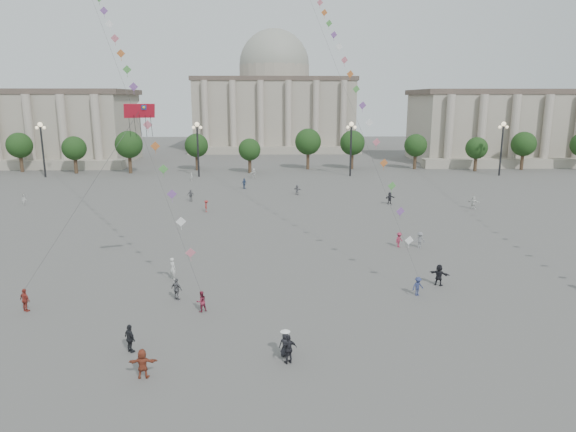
{
  "coord_description": "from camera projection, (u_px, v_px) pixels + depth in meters",
  "views": [
    {
      "loc": [
        0.05,
        -30.94,
        14.99
      ],
      "look_at": [
        1.15,
        12.0,
        5.17
      ],
      "focal_mm": 32.0,
      "sensor_mm": 36.0,
      "label": 1
    }
  ],
  "objects": [
    {
      "name": "tourist_4",
      "position": [
        289.0,
        349.0,
        29.61
      ],
      "size": [
        1.12,
        0.82,
        1.77
      ],
      "primitive_type": "imported",
      "rotation": [
        0.0,
        0.0,
        3.57
      ],
      "color": "black",
      "rests_on": "ground"
    },
    {
      "name": "person_crowd_16",
      "position": [
        191.0,
        195.0,
        76.7
      ],
      "size": [
        1.1,
        0.55,
        1.81
      ],
      "primitive_type": "imported",
      "rotation": [
        0.0,
        0.0,
        6.18
      ],
      "color": "#5D5C61",
      "rests_on": "ground"
    },
    {
      "name": "person_crowd_8",
      "position": [
        399.0,
        240.0,
        52.97
      ],
      "size": [
        1.16,
        1.11,
        1.58
      ],
      "primitive_type": "imported",
      "rotation": [
        0.0,
        0.0,
        0.71
      ],
      "color": "#962843",
      "rests_on": "ground"
    },
    {
      "name": "hat_person",
      "position": [
        285.0,
        343.0,
        30.47
      ],
      "size": [
        0.81,
        0.6,
        1.69
      ],
      "color": "black",
      "rests_on": "ground"
    },
    {
      "name": "person_crowd_3",
      "position": [
        439.0,
        275.0,
        42.08
      ],
      "size": [
        1.67,
        1.38,
        1.79
      ],
      "primitive_type": "imported",
      "rotation": [
        0.0,
        0.0,
        2.54
      ],
      "color": "black",
      "rests_on": "ground"
    },
    {
      "name": "person_crowd_17",
      "position": [
        206.0,
        206.0,
        69.52
      ],
      "size": [
        0.73,
        1.12,
        1.62
      ],
      "primitive_type": "imported",
      "rotation": [
        0.0,
        0.0,
        1.7
      ],
      "color": "maroon",
      "rests_on": "ground"
    },
    {
      "name": "person_crowd_9",
      "position": [
        390.0,
        198.0,
        74.68
      ],
      "size": [
        1.72,
        1.15,
        1.78
      ],
      "primitive_type": "imported",
      "rotation": [
        0.0,
        0.0,
        0.42
      ],
      "color": "black",
      "rests_on": "ground"
    },
    {
      "name": "kite_flyer_1",
      "position": [
        418.0,
        286.0,
        39.91
      ],
      "size": [
        1.12,
        0.88,
        1.51
      ],
      "primitive_type": "imported",
      "rotation": [
        0.0,
        0.0,
        0.38
      ],
      "color": "navy",
      "rests_on": "ground"
    },
    {
      "name": "person_crowd_6",
      "position": [
        420.0,
        240.0,
        52.66
      ],
      "size": [
        1.16,
        0.77,
        1.69
      ],
      "primitive_type": "imported",
      "rotation": [
        0.0,
        0.0,
        6.15
      ],
      "color": "slate",
      "rests_on": "ground"
    },
    {
      "name": "person_crowd_13",
      "position": [
        173.0,
        269.0,
        43.47
      ],
      "size": [
        0.8,
        0.82,
        1.91
      ],
      "primitive_type": "imported",
      "rotation": [
        0.0,
        0.0,
        2.3
      ],
      "color": "silver",
      "rests_on": "ground"
    },
    {
      "name": "person_crowd_0",
      "position": [
        244.0,
        184.0,
        87.42
      ],
      "size": [
        1.08,
        1.06,
        1.82
      ],
      "primitive_type": "imported",
      "rotation": [
        0.0,
        0.0,
        0.77
      ],
      "color": "#324772",
      "rests_on": "ground"
    },
    {
      "name": "tourist_2",
      "position": [
        143.0,
        364.0,
        28.07
      ],
      "size": [
        1.6,
        0.6,
        1.69
      ],
      "primitive_type": "imported",
      "rotation": [
        0.0,
        0.0,
        3.21
      ],
      "color": "brown",
      "rests_on": "ground"
    },
    {
      "name": "tourist_0",
      "position": [
        25.0,
        300.0,
        36.86
      ],
      "size": [
        1.09,
        0.89,
        1.74
      ],
      "primitive_type": "imported",
      "rotation": [
        0.0,
        0.0,
        2.61
      ],
      "color": "maroon",
      "rests_on": "ground"
    },
    {
      "name": "tourist_3",
      "position": [
        177.0,
        289.0,
        39.0
      ],
      "size": [
        1.08,
        0.88,
        1.72
      ],
      "primitive_type": "imported",
      "rotation": [
        0.0,
        0.0,
        2.6
      ],
      "color": "#5B5B60",
      "rests_on": "ground"
    },
    {
      "name": "person_crowd_4",
      "position": [
        254.0,
        173.0,
        99.45
      ],
      "size": [
        1.54,
        1.62,
        1.83
      ],
      "primitive_type": "imported",
      "rotation": [
        0.0,
        0.0,
        3.98
      ],
      "color": "white",
      "rests_on": "ground"
    },
    {
      "name": "tourist_1",
      "position": [
        130.0,
        339.0,
        30.91
      ],
      "size": [
        1.05,
        1.04,
        1.78
      ],
      "primitive_type": "imported",
      "rotation": [
        0.0,
        0.0,
        2.37
      ],
      "color": "black",
      "rests_on": "ground"
    },
    {
      "name": "person_crowd_7",
      "position": [
        473.0,
        202.0,
        71.43
      ],
      "size": [
        1.71,
        1.4,
        1.83
      ],
      "primitive_type": "imported",
      "rotation": [
        0.0,
        0.0,
        2.54
      ],
      "color": "white",
      "rests_on": "ground"
    },
    {
      "name": "kite_flyer_0",
      "position": [
        201.0,
        301.0,
        36.89
      ],
      "size": [
        0.95,
        0.9,
        1.55
      ],
      "primitive_type": "imported",
      "rotation": [
        0.0,
        0.0,
        3.69
      ],
      "color": "maroon",
      "rests_on": "ground"
    },
    {
      "name": "ground",
      "position": [
        275.0,
        334.0,
        33.49
      ],
      "size": [
        360.0,
        360.0,
        0.0
      ],
      "primitive_type": "plane",
      "color": "#53514E",
      "rests_on": "ground"
    },
    {
      "name": "tree_row",
      "position": [
        275.0,
        145.0,
        108.3
      ],
      "size": [
        137.12,
        5.12,
        8.0
      ],
      "color": "#3C291E",
      "rests_on": "ground"
    },
    {
      "name": "hall_central",
      "position": [
        274.0,
        101.0,
        156.24
      ],
      "size": [
        48.3,
        34.3,
        35.5
      ],
      "color": "gray",
      "rests_on": "ground"
    },
    {
      "name": "lamp_post_mid_east",
      "position": [
        351.0,
        139.0,
        100.44
      ],
      "size": [
        2.0,
        0.9,
        10.65
      ],
      "color": "#262628",
      "rests_on": "ground"
    },
    {
      "name": "dragon_kite",
      "position": [
        139.0,
        122.0,
        37.64
      ],
      "size": [
        5.21,
        2.37,
        15.35
      ],
      "color": "#B61326",
      "rests_on": "ground"
    },
    {
      "name": "person_crowd_12",
      "position": [
        297.0,
        190.0,
        82.05
      ],
      "size": [
        1.45,
        1.33,
        1.61
      ],
      "primitive_type": "imported",
      "rotation": [
        0.0,
        0.0,
        2.43
      ],
      "color": "slate",
      "rests_on": "ground"
    },
    {
      "name": "person_crowd_1",
      "position": [
        24.0,
        200.0,
        74.15
      ],
      "size": [
        0.89,
        0.95,
        1.55
      ],
      "primitive_type": "imported",
      "rotation": [
        0.0,
        0.0,
        2.1
      ],
      "color": "silver",
      "rests_on": "ground"
    },
    {
      "name": "lamp_post_far_west",
      "position": [
        42.0,
        139.0,
        98.95
      ],
      "size": [
        2.0,
        0.9,
        10.65
      ],
      "color": "#262628",
      "rests_on": "ground"
    },
    {
      "name": "person_crowd_10",
      "position": [
        192.0,
        177.0,
        95.97
      ],
      "size": [
        0.39,
        0.57,
        1.51
      ],
      "primitive_type": "imported",
      "rotation": [
        0.0,
        0.0,
        1.62
      ],
      "color": "beige",
      "rests_on": "ground"
    },
    {
      "name": "lamp_post_far_east",
      "position": [
        502.0,
        139.0,
        101.18
      ],
      "size": [
        2.0,
        0.9,
        10.65
      ],
      "color": "#262628",
      "rests_on": "ground"
    },
    {
      "name": "kite_train_mid",
      "position": [
        318.0,
        4.0,
        61.5
      ],
      "size": [
        11.67,
        52.92,
        71.19
      ],
      "color": "#3F3F3F",
      "rests_on": "ground"
    },
    {
      "name": "lamp_post_mid_west",
      "position": [
        198.0,
        139.0,
        99.69
      ],
      "size": [
        2.0,
        0.9,
        10.65
      ],
      "color": "#262628",
      "rests_on": "ground"
    },
    {
      "name": "kite_train_west",
      "position": [
        97.0,
        0.0,
        52.21
      ],
      "size": [
        24.42,
        40.49,
        64.2
      ],
      "color": "#3F3F3F",
      "rests_on": "ground"
    }
  ]
}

